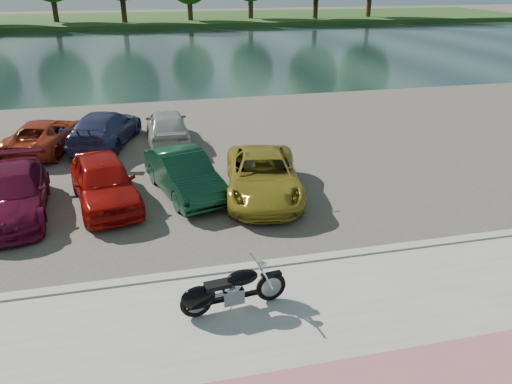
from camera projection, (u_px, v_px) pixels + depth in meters
ground at (266, 322)px, 10.32m from camera, size 200.00×200.00×0.00m
promenade at (279, 353)px, 9.40m from camera, size 60.00×6.00×0.10m
kerb at (246, 268)px, 12.07m from camera, size 60.00×0.30×0.14m
parking_lot at (198, 152)px, 20.11m from camera, size 60.00×18.00×0.04m
river at (158, 52)px, 45.95m from camera, size 120.00×40.00×0.00m
far_bank at (146, 20)px, 74.34m from camera, size 120.00×24.00×0.60m
motorcycle at (224, 292)px, 10.34m from camera, size 2.33×0.75×1.05m
car_3 at (12, 194)px, 14.56m from camera, size 2.32×4.81×1.35m
car_4 at (104, 182)px, 15.24m from camera, size 2.55×4.58×1.47m
car_5 at (184, 174)px, 15.97m from camera, size 2.44×4.42×1.38m
car_6 at (263, 176)px, 15.84m from camera, size 3.12×5.25×1.37m
car_10 at (45, 135)px, 20.07m from camera, size 3.07×4.85×1.25m
car_11 at (105, 128)px, 20.60m from camera, size 3.31×5.22×1.41m
car_12 at (167, 126)px, 20.92m from camera, size 1.70×4.20×1.43m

